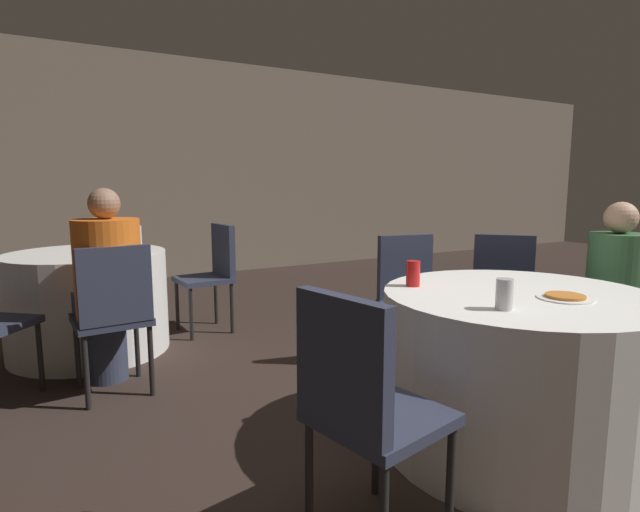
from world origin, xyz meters
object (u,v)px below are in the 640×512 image
object	(u,v)px
table_near	(516,370)
chair_near_east	(621,303)
table_far	(89,302)
soda_can_silver	(504,294)
chair_near_northeast	(503,289)
chair_near_north	(411,290)
bottle_far	(135,241)
soda_can_red	(413,274)
chair_far_east	(213,267)
chair_near_west	(362,398)
chair_far_south	(113,307)
person_orange_shirt	(107,288)
person_green_jacket	(607,304)
pizza_plate_near	(565,297)

from	to	relation	value
table_near	chair_near_east	size ratio (longest dim) A/B	1.39
table_far	soda_can_silver	distance (m)	2.92
chair_near_east	chair_near_northeast	world-z (taller)	same
chair_near_east	table_near	bearing A→B (deg)	90.00
chair_near_north	soda_can_silver	bearing A→B (deg)	77.92
table_near	bottle_far	world-z (taller)	bottle_far
soda_can_red	soda_can_silver	size ratio (longest dim) A/B	1.00
chair_far_east	table_far	bearing A→B (deg)	90.00
chair_near_west	chair_far_east	bearing A→B (deg)	160.57
chair_far_south	soda_can_silver	bearing A→B (deg)	-56.57
soda_can_silver	chair_far_south	bearing A→B (deg)	126.68
chair_near_west	person_orange_shirt	bearing A→B (deg)	-175.20
chair_near_west	soda_can_red	distance (m)	0.92
table_near	bottle_far	size ratio (longest dim) A/B	6.01
person_green_jacket	soda_can_red	world-z (taller)	person_green_jacket
chair_far_south	soda_can_silver	distance (m)	2.06
chair_near_northeast	person_orange_shirt	size ratio (longest dim) A/B	0.74
table_near	chair_near_north	size ratio (longest dim) A/B	1.39
table_far	pizza_plate_near	world-z (taller)	pizza_plate_near
chair_near_northeast	soda_can_red	xyz separation A→B (m)	(-1.06, -0.35, 0.26)
chair_near_east	bottle_far	distance (m)	3.06
table_near	chair_far_south	size ratio (longest dim) A/B	1.39
chair_near_north	soda_can_silver	xyz separation A→B (m)	(-0.52, -1.17, 0.26)
soda_can_red	bottle_far	distance (m)	1.99
person_green_jacket	soda_can_silver	world-z (taller)	person_green_jacket
person_green_jacket	pizza_plate_near	xyz separation A→B (m)	(-0.78, -0.26, 0.18)
chair_near_west	person_orange_shirt	distance (m)	1.91
person_orange_shirt	soda_can_silver	bearing A→B (deg)	-58.78
person_orange_shirt	chair_far_south	bearing A→B (deg)	-90.00
chair_near_east	person_green_jacket	xyz separation A→B (m)	(-0.17, -0.02, 0.02)
table_near	chair_near_north	bearing A→B (deg)	78.08
chair_far_east	person_orange_shirt	distance (m)	1.26
chair_near_northeast	bottle_far	bearing A→B (deg)	11.72
chair_near_north	chair_far_east	world-z (taller)	same
chair_near_northeast	table_near	bearing A→B (deg)	90.00
table_near	table_far	size ratio (longest dim) A/B	1.12
soda_can_red	bottle_far	size ratio (longest dim) A/B	0.60
table_far	chair_far_south	distance (m)	0.97
person_orange_shirt	pizza_plate_near	xyz separation A→B (m)	(1.60, -1.79, 0.12)
person_orange_shirt	soda_can_red	bearing A→B (deg)	-49.40
person_orange_shirt	soda_can_silver	size ratio (longest dim) A/B	9.74
chair_far_east	pizza_plate_near	xyz separation A→B (m)	(0.70, -2.66, 0.20)
chair_near_west	person_green_jacket	world-z (taller)	person_green_jacket
table_near	chair_far_east	distance (m)	2.57
pizza_plate_near	soda_can_silver	world-z (taller)	soda_can_silver
chair_near_east	chair_near_west	size ratio (longest dim) A/B	1.00
chair_near_east	bottle_far	size ratio (longest dim) A/B	4.33
chair_far_east	chair_near_northeast	bearing A→B (deg)	-146.59
chair_far_south	person_green_jacket	distance (m)	2.74
chair_far_south	person_orange_shirt	world-z (taller)	person_orange_shirt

